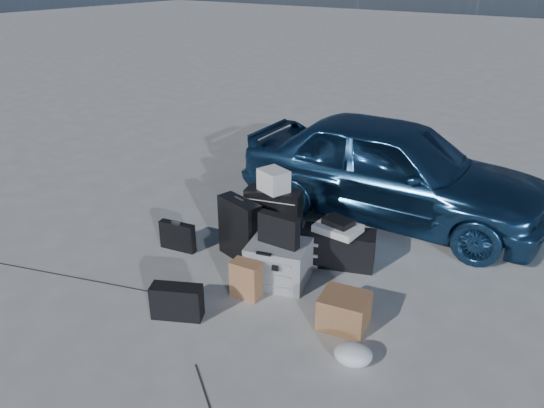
% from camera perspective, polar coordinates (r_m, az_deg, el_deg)
% --- Properties ---
extents(ground, '(60.00, 60.00, 0.00)m').
position_cam_1_polar(ground, '(4.79, -4.27, -10.92)').
color(ground, '#BABBB6').
rests_on(ground, ground).
extents(car, '(3.59, 1.62, 1.20)m').
position_cam_1_polar(car, '(6.29, 12.79, 3.70)').
color(car, '#275687').
rests_on(car, ground).
extents(pelican_case, '(0.65, 0.58, 0.40)m').
position_cam_1_polar(pelican_case, '(5.01, 0.71, -6.31)').
color(pelican_case, '#939598').
rests_on(pelican_case, ground).
extents(laptop_bag, '(0.40, 0.12, 0.30)m').
position_cam_1_polar(laptop_bag, '(4.84, 0.73, -2.81)').
color(laptop_bag, black).
rests_on(laptop_bag, pelican_case).
extents(briefcase, '(0.40, 0.16, 0.31)m').
position_cam_1_polar(briefcase, '(5.66, -10.12, -3.44)').
color(briefcase, black).
rests_on(briefcase, ground).
extents(suitcase_left, '(0.52, 0.28, 0.64)m').
position_cam_1_polar(suitcase_left, '(5.36, -3.48, -2.72)').
color(suitcase_left, black).
rests_on(suitcase_left, ground).
extents(suitcase_right, '(0.61, 0.36, 0.69)m').
position_cam_1_polar(suitcase_right, '(5.47, 0.14, -1.83)').
color(suitcase_right, black).
rests_on(suitcase_right, ground).
extents(white_carton, '(0.33, 0.30, 0.22)m').
position_cam_1_polar(white_carton, '(5.27, 0.18, 2.55)').
color(white_carton, silver).
rests_on(white_carton, suitcase_right).
extents(duffel_bag, '(0.78, 0.55, 0.36)m').
position_cam_1_polar(duffel_bag, '(5.34, 7.13, -4.67)').
color(duffel_bag, black).
rests_on(duffel_bag, ground).
extents(flat_box_white, '(0.43, 0.33, 0.07)m').
position_cam_1_polar(flat_box_white, '(5.24, 7.11, -2.61)').
color(flat_box_white, silver).
rests_on(flat_box_white, duffel_bag).
extents(flat_box_black, '(0.30, 0.23, 0.06)m').
position_cam_1_polar(flat_box_black, '(5.22, 7.15, -1.90)').
color(flat_box_black, black).
rests_on(flat_box_black, flat_box_white).
extents(kraft_bag, '(0.28, 0.19, 0.35)m').
position_cam_1_polar(kraft_bag, '(4.82, -2.81, -8.10)').
color(kraft_bag, '#A06D45').
rests_on(kraft_bag, ground).
extents(cardboard_box, '(0.44, 0.41, 0.29)m').
position_cam_1_polar(cardboard_box, '(4.51, 7.77, -11.33)').
color(cardboard_box, olive).
rests_on(cardboard_box, ground).
extents(plastic_bag, '(0.36, 0.34, 0.16)m').
position_cam_1_polar(plastic_bag, '(4.20, 8.72, -15.68)').
color(plastic_bag, silver).
rests_on(plastic_bag, ground).
extents(messenger_bag, '(0.46, 0.34, 0.30)m').
position_cam_1_polar(messenger_bag, '(4.64, -10.19, -10.30)').
color(messenger_bag, black).
rests_on(messenger_bag, ground).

